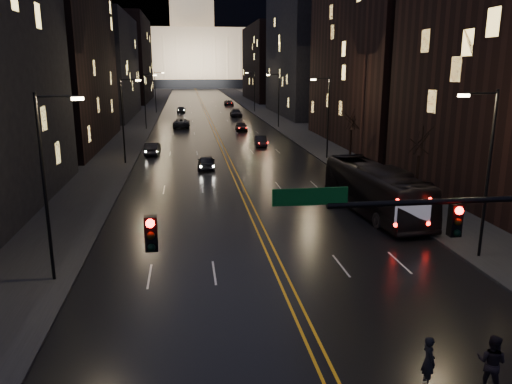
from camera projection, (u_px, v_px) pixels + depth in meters
name	position (u px, v px, depth m)	size (l,w,h in m)	color
road	(202.00, 103.00, 140.76)	(20.00, 320.00, 0.02)	black
sidewalk_left	(151.00, 103.00, 138.88)	(8.00, 320.00, 0.16)	black
sidewalk_right	(251.00, 102.00, 142.62)	(8.00, 320.00, 0.16)	black
center_line	(202.00, 103.00, 140.76)	(0.62, 320.00, 0.01)	orange
building_left_mid	(48.00, 34.00, 61.55)	(12.00, 30.00, 28.00)	black
building_left_far	(101.00, 67.00, 99.02)	(12.00, 34.00, 20.00)	black
building_left_dist	(127.00, 60.00, 144.63)	(12.00, 40.00, 24.00)	black
building_right_mid	(307.00, 52.00, 103.89)	(12.00, 34.00, 26.00)	black
building_right_dist	(269.00, 63.00, 150.48)	(12.00, 40.00, 22.00)	black
capitol	(193.00, 52.00, 251.80)	(90.00, 50.00, 58.50)	black
streetlamp_right_near	(486.00, 166.00, 25.73)	(2.13, 0.25, 9.00)	black
streetlamp_left_near	(48.00, 179.00, 22.84)	(2.13, 0.25, 9.00)	black
streetlamp_right_mid	(327.00, 113.00, 54.54)	(2.13, 0.25, 9.00)	black
streetlamp_left_mid	(124.00, 116.00, 51.65)	(2.13, 0.25, 9.00)	black
streetlamp_right_far	(278.00, 97.00, 83.35)	(2.13, 0.25, 9.00)	black
streetlamp_left_far	(146.00, 98.00, 80.46)	(2.13, 0.25, 9.00)	black
streetlamp_right_dist	(254.00, 89.00, 112.15)	(2.13, 0.25, 9.00)	black
streetlamp_left_dist	(156.00, 90.00, 109.27)	(2.13, 0.25, 9.00)	black
tree_right_mid	(420.00, 142.00, 37.68)	(2.40, 2.40, 6.65)	black
tree_right_far	(352.00, 120.00, 53.04)	(2.40, 2.40, 6.65)	black
bus	(375.00, 190.00, 34.88)	(2.88, 12.29, 3.42)	black
oncoming_car_a	(206.00, 162.00, 50.16)	(1.71, 4.26, 1.45)	black
oncoming_car_b	(152.00, 148.00, 58.51)	(1.56, 4.48, 1.47)	black
oncoming_car_c	(181.00, 123.00, 84.27)	(2.65, 5.75, 1.60)	black
oncoming_car_d	(181.00, 110.00, 111.56)	(1.89, 4.65, 1.35)	black
receding_car_a	(261.00, 141.00, 64.79)	(1.43, 4.09, 1.35)	black
receding_car_b	(241.00, 126.00, 79.78)	(1.82, 4.51, 1.54)	black
receding_car_c	(236.00, 113.00, 101.86)	(2.20, 5.42, 1.57)	black
receding_car_d	(229.00, 103.00, 131.99)	(2.36, 5.12, 1.42)	black
pedestrian_a	(429.00, 361.00, 16.14)	(0.62, 0.41, 1.70)	black
pedestrian_b	(491.00, 362.00, 15.87)	(0.92, 0.51, 1.90)	black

